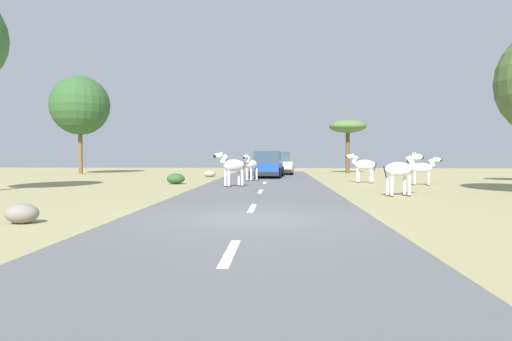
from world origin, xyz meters
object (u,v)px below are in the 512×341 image
car_1 (267,165)px  rock_1 (22,213)px  tree_1 (348,127)px  zebra_3 (363,165)px  car_0 (278,164)px  zebra_2 (401,170)px  zebra_1 (232,166)px  bush_0 (176,179)px  rock_0 (210,174)px  tree_5 (80,106)px  zebra_0 (251,165)px  zebra_4 (423,168)px

car_1 → rock_1: 21.75m
car_1 → tree_1: tree_1 is taller
zebra_3 → car_0: bearing=49.2°
zebra_2 → car_1: 14.70m
zebra_1 → bush_0: 4.33m
zebra_1 → zebra_2: size_ratio=0.99×
zebra_1 → car_1: size_ratio=0.37×
rock_0 → tree_5: bearing=155.8°
zebra_0 → zebra_1: zebra_1 is taller
car_0 → zebra_4: bearing=116.5°
car_1 → tree_5: 17.31m
zebra_2 → bush_0: bearing=-145.9°
car_1 → bush_0: (-4.67, -6.76, -0.57)m
zebra_1 → tree_1: size_ratio=0.37×
zebra_1 → bush_0: zebra_1 is taller
zebra_4 → rock_0: 14.82m
zebra_0 → zebra_2: (6.07, -9.21, 0.01)m
zebra_3 → tree_5: size_ratio=0.21×
bush_0 → zebra_2: bearing=-35.1°
rock_0 → rock_1: size_ratio=1.16×
car_0 → tree_1: (5.81, 3.35, 3.01)m
zebra_0 → zebra_4: 9.25m
car_1 → tree_1: 11.24m
zebra_0 → rock_0: zebra_0 is taller
zebra_0 → rock_1: 17.17m
tree_5 → rock_0: size_ratio=9.43×
car_0 → rock_0: (-4.78, -3.97, -0.62)m
zebra_2 → car_0: bearing=172.6°
rock_1 → zebra_1: bearing=73.0°
zebra_1 → zebra_3: bearing=-96.4°
zebra_3 → zebra_4: 3.25m
zebra_2 → tree_5: (-20.62, 20.14, 4.56)m
zebra_4 → car_1: (-8.00, 7.28, -0.02)m
zebra_3 → rock_0: size_ratio=1.95×
tree_1 → rock_0: size_ratio=5.32×
zebra_2 → zebra_4: 7.02m
tree_1 → bush_0: 19.37m
car_0 → rock_1: (-5.69, -26.46, -0.62)m
zebra_4 → rock_1: 19.02m
tree_1 → rock_1: tree_1 is taller
rock_1 → car_0: bearing=77.9°
car_0 → zebra_3: bearing=109.7°
zebra_2 → zebra_4: (2.76, 6.45, -0.11)m
zebra_3 → car_1: car_1 is taller
zebra_2 → bush_0: zebra_2 is taller
zebra_3 → rock_0: (-9.39, 6.74, -0.75)m
zebra_2 → tree_5: size_ratio=0.21×
zebra_0 → zebra_1: 5.05m
zebra_1 → car_1: bearing=-46.2°
zebra_3 → tree_5: (-20.72, 11.83, 4.56)m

